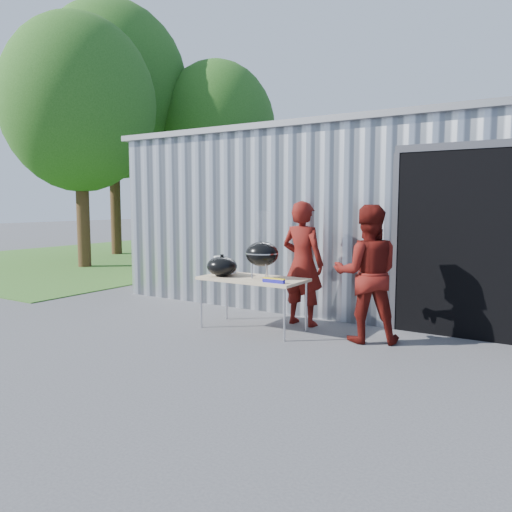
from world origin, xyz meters
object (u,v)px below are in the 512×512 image
Objects in this scene: folding_table at (253,280)px; kettle_grill at (262,249)px; person_cook at (303,263)px; person_bystander at (367,274)px.

folding_table is 0.48m from kettle_grill.
person_bystander is at bearing 166.28° from person_cook.
person_cook reaches higher than person_bystander.
folding_table is at bearing 57.73° from person_cook.
kettle_grill reaches higher than folding_table.
folding_table is at bearing -14.75° from person_bystander.
person_bystander reaches higher than folding_table.
person_cook is at bearing 61.69° from kettle_grill.
person_bystander is (1.58, 0.27, 0.18)m from folding_table.
folding_table is 0.82× the size of person_cook.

